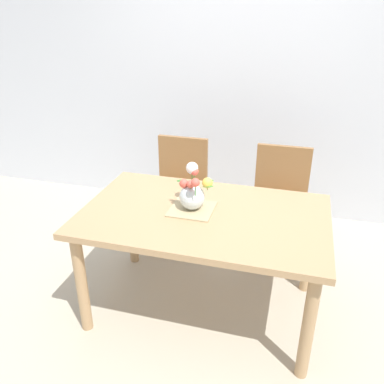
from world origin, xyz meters
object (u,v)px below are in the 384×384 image
at_px(chair_left, 179,185).
at_px(flower_vase, 193,192).
at_px(dining_table, 204,226).
at_px(chair_right, 279,196).

distance_m(chair_left, flower_vase, 0.91).
xyz_separation_m(dining_table, flower_vase, (-0.08, 0.03, 0.21)).
bearing_deg(flower_vase, chair_left, 113.03).
bearing_deg(flower_vase, dining_table, -18.64).
bearing_deg(dining_table, chair_right, 63.01).
bearing_deg(chair_right, chair_left, 0.00).
distance_m(chair_right, flower_vase, 0.98).
distance_m(dining_table, chair_right, 0.91).
height_order(chair_right, flower_vase, flower_vase).
height_order(chair_left, flower_vase, flower_vase).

